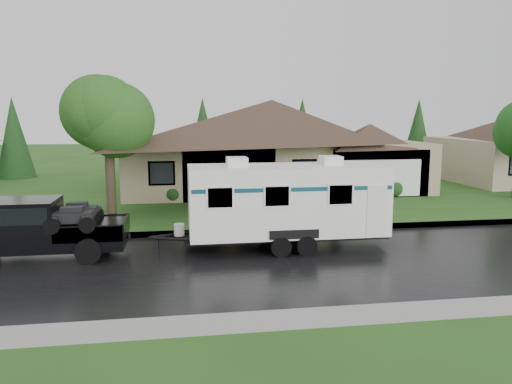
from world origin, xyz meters
TOP-DOWN VIEW (x-y plane):
  - ground at (0.00, 0.00)m, footprint 140.00×140.00m
  - road at (0.00, -2.00)m, footprint 140.00×8.00m
  - curb at (0.00, 2.25)m, footprint 140.00×0.50m
  - lawn at (0.00, 15.00)m, footprint 140.00×26.00m
  - house_main at (2.29, 13.84)m, footprint 19.44×10.80m
  - tree_left_green at (-7.06, 5.95)m, footprint 3.98×3.98m
  - shrub_row at (2.00, 9.30)m, footprint 13.60×1.00m
  - pickup_truck at (-8.92, -0.25)m, footprint 6.02×2.29m
  - travel_trailer at (-0.11, -0.25)m, footprint 7.43×2.61m

SIDE VIEW (x-z plane):
  - ground at x=0.00m, z-range 0.00..0.00m
  - road at x=0.00m, z-range 0.00..0.01m
  - curb at x=0.00m, z-range 0.00..0.15m
  - lawn at x=0.00m, z-range 0.00..0.15m
  - shrub_row at x=2.00m, z-range 0.15..1.15m
  - pickup_truck at x=-8.92m, z-range 0.07..2.08m
  - travel_trailer at x=-0.11m, z-range 0.10..3.43m
  - house_main at x=2.29m, z-range 0.14..7.04m
  - tree_left_green at x=-7.06m, z-range 1.43..8.02m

